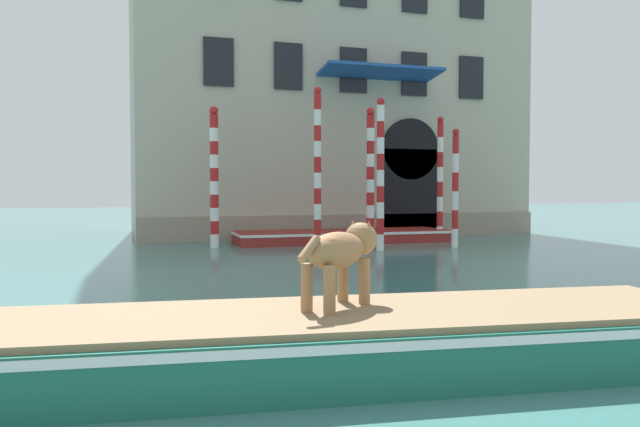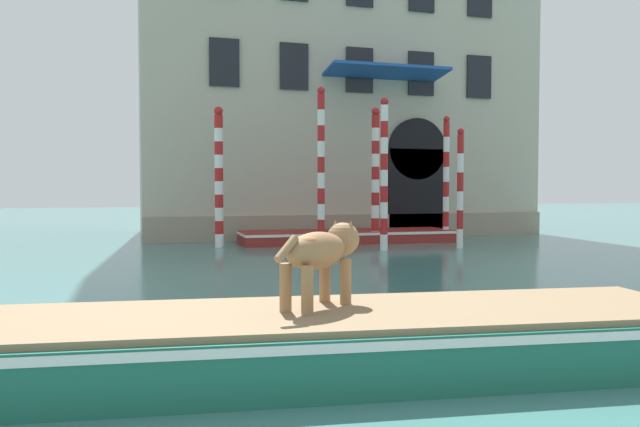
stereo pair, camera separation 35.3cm
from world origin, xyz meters
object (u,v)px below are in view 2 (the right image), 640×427
Objects in this scene: boat_foreground at (299,340)px; dog_on_deck at (322,251)px; boat_moored_near_palazzo at (347,236)px; mooring_pole_1 at (460,188)px; mooring_pole_0 at (219,176)px; mooring_pole_2 at (446,178)px; mooring_pole_5 at (321,169)px; mooring_pole_4 at (375,175)px; mooring_pole_3 at (384,174)px.

boat_foreground is 0.89m from dog_on_deck.
boat_moored_near_palazzo is at bearing 31.73° from dog_on_deck.
mooring_pole_1 is at bearing -44.83° from boat_moored_near_palazzo.
boat_foreground is 7.89× the size of dog_on_deck.
boat_foreground is at bearing -94.08° from mooring_pole_0.
boat_foreground is at bearing -123.18° from mooring_pole_2.
mooring_pole_0 is at bearing 144.45° from mooring_pole_5.
dog_on_deck is at bearing -113.91° from mooring_pole_4.
boat_moored_near_palazzo is 2.18m from mooring_pole_4.
mooring_pole_4 is (0.71, -0.66, 1.95)m from boat_moored_near_palazzo.
dog_on_deck is at bearing -125.29° from mooring_pole_1.
mooring_pole_2 is at bearing 63.72° from boat_foreground.
mooring_pole_2 is 0.90× the size of mooring_pole_5.
mooring_pole_4 is at bearing -176.76° from mooring_pole_2.
dog_on_deck is 11.50m from mooring_pole_3.
mooring_pole_4 is at bearing 27.93° from dog_on_deck.
boat_moored_near_palazzo is (4.78, 13.04, -0.93)m from dog_on_deck.
mooring_pole_2 is 5.12m from mooring_pole_5.
dog_on_deck is at bearing -106.66° from mooring_pole_5.
mooring_pole_4 is 0.94× the size of mooring_pole_5.
mooring_pole_4 is (0.55, 2.05, 0.00)m from mooring_pole_3.
boat_foreground is 11.90m from mooring_pole_3.
mooring_pole_3 is 2.12m from mooring_pole_4.
mooring_pole_0 is (0.91, 12.82, 1.78)m from boat_foreground.
boat_moored_near_palazzo is 1.66× the size of mooring_pole_0.
mooring_pole_4 is (5.49, 12.38, 1.01)m from dog_on_deck.
mooring_pole_0 reaches higher than mooring_pole_2.
mooring_pole_2 is at bearing 72.31° from mooring_pole_1.
mooring_pole_0 is at bearing 48.99° from dog_on_deck.
mooring_pole_1 is at bearing -18.53° from mooring_pole_0.
mooring_pole_1 is (7.63, 10.57, 1.45)m from boat_foreground.
mooring_pole_1 is (6.72, -2.25, -0.33)m from mooring_pole_0.
mooring_pole_2 is (0.68, 2.15, 0.31)m from mooring_pole_1.
mooring_pole_2 is (3.26, -0.51, 1.86)m from boat_moored_near_palazzo.
mooring_pole_0 is 0.97× the size of mooring_pole_4.
mooring_pole_5 is (3.23, 10.78, 1.16)m from dog_on_deck.
mooring_pole_1 is at bearing -5.49° from mooring_pole_5.
boat_foreground is 15.30m from mooring_pole_2.
mooring_pole_3 is at bearing 26.31° from dog_on_deck.
boat_foreground is 12.98m from mooring_pole_0.
boat_moored_near_palazzo is at bearing 55.61° from mooring_pole_5.
mooring_pole_4 is (4.86, -0.25, 0.06)m from mooring_pole_0.
mooring_pole_0 is at bearing 92.83° from boat_foreground.
mooring_pole_5 is (-1.55, -2.26, 2.09)m from boat_moored_near_palazzo.
mooring_pole_3 reaches higher than mooring_pole_2.
mooring_pole_4 is (5.77, 12.58, 1.84)m from boat_foreground.
mooring_pole_3 is (-2.41, -0.04, 0.39)m from mooring_pole_1.
mooring_pole_0 reaches higher than boat_foreground.
mooring_pole_5 is (-2.26, -1.61, 0.14)m from mooring_pole_4.
mooring_pole_0 is 1.19× the size of mooring_pole_1.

